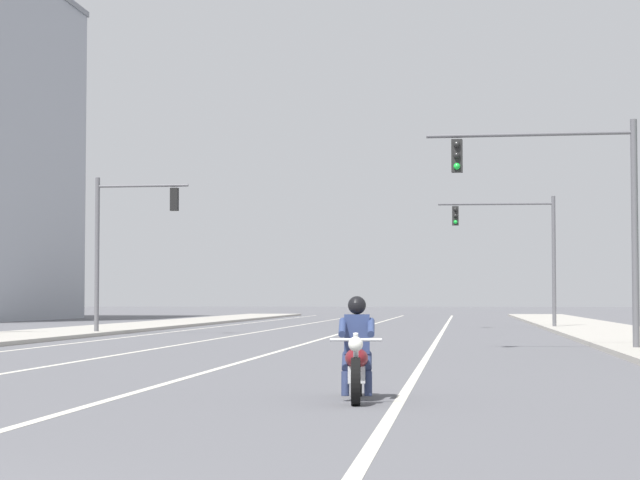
# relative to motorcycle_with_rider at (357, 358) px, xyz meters

# --- Properties ---
(lane_stripe_center) EXTENTS (0.16, 100.00, 0.01)m
(lane_stripe_center) POSITION_rel_motorcycle_with_rider_xyz_m (-3.46, 34.81, -0.58)
(lane_stripe_center) COLOR beige
(lane_stripe_center) RESTS_ON ground
(lane_stripe_left) EXTENTS (0.16, 100.00, 0.01)m
(lane_stripe_left) POSITION_rel_motorcycle_with_rider_xyz_m (-7.19, 34.81, -0.58)
(lane_stripe_left) COLOR beige
(lane_stripe_left) RESTS_ON ground
(lane_stripe_right) EXTENTS (0.16, 100.00, 0.01)m
(lane_stripe_right) POSITION_rel_motorcycle_with_rider_xyz_m (0.61, 34.81, -0.58)
(lane_stripe_right) COLOR beige
(lane_stripe_right) RESTS_ON ground
(lane_stripe_far_left) EXTENTS (0.16, 100.00, 0.01)m
(lane_stripe_far_left) POSITION_rel_motorcycle_with_rider_xyz_m (-10.82, 34.81, -0.58)
(lane_stripe_far_left) COLOR beige
(lane_stripe_far_left) RESTS_ON ground
(sidewalk_kerb_right) EXTENTS (4.40, 110.00, 0.14)m
(sidewalk_kerb_right) POSITION_rel_motorcycle_with_rider_xyz_m (7.41, 29.81, -0.52)
(sidewalk_kerb_right) COLOR #ADA89E
(sidewalk_kerb_right) RESTS_ON ground
(sidewalk_kerb_left) EXTENTS (4.40, 110.00, 0.14)m
(sidewalk_kerb_left) POSITION_rel_motorcycle_with_rider_xyz_m (-14.30, 29.81, -0.52)
(sidewalk_kerb_left) COLOR #ADA89E
(sidewalk_kerb_left) RESTS_ON ground
(motorcycle_with_rider) EXTENTS (0.70, 2.19, 1.46)m
(motorcycle_with_rider) POSITION_rel_motorcycle_with_rider_xyz_m (0.00, 0.00, 0.00)
(motorcycle_with_rider) COLOR black
(motorcycle_with_rider) RESTS_ON ground
(traffic_signal_near_right) EXTENTS (5.60, 0.37, 6.20)m
(traffic_signal_near_right) POSITION_rel_motorcycle_with_rider_xyz_m (4.41, 15.88, 3.56)
(traffic_signal_near_right) COLOR #56565B
(traffic_signal_near_right) RESTS_ON ground
(traffic_signal_near_left) EXTENTS (3.77, 0.37, 6.20)m
(traffic_signal_near_left) POSITION_rel_motorcycle_with_rider_xyz_m (-11.78, 29.28, 3.44)
(traffic_signal_near_left) COLOR #56565B
(traffic_signal_near_left) RESTS_ON ground
(traffic_signal_mid_right) EXTENTS (5.43, 0.50, 6.20)m
(traffic_signal_mid_right) POSITION_rel_motorcycle_with_rider_xyz_m (4.14, 40.09, 3.55)
(traffic_signal_mid_right) COLOR #56565B
(traffic_signal_mid_right) RESTS_ON ground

